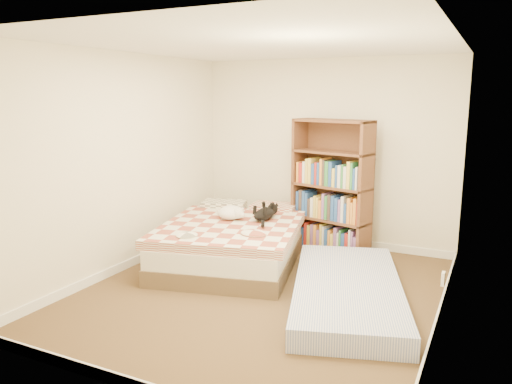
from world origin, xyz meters
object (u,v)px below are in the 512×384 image
at_px(black_cat, 266,213).
at_px(white_dog, 231,213).
at_px(floor_mattress, 347,290).
at_px(bed, 235,240).
at_px(bookshelf, 331,205).

bearing_deg(black_cat, white_dog, -153.26).
bearing_deg(floor_mattress, black_cat, 130.30).
distance_m(floor_mattress, white_dog, 1.83).
distance_m(bed, white_dog, 0.35).
xyz_separation_m(bed, floor_mattress, (1.59, -0.58, -0.16)).
relative_size(bookshelf, black_cat, 2.36).
distance_m(black_cat, white_dog, 0.43).
relative_size(bed, floor_mattress, 1.06).
height_order(bed, floor_mattress, bed).
relative_size(floor_mattress, black_cat, 3.13).
bearing_deg(white_dog, black_cat, -0.11).
relative_size(bed, bookshelf, 1.41).
xyz_separation_m(black_cat, white_dog, (-0.38, -0.19, 0.01)).
xyz_separation_m(bed, bookshelf, (0.93, 0.92, 0.35)).
bearing_deg(bookshelf, floor_mattress, -52.01).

